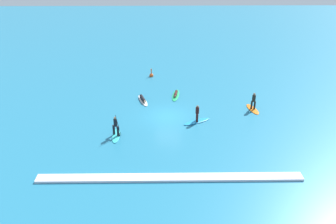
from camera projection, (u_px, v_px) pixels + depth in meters
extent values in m
plane|color=teal|center=(168.00, 116.00, 35.29)|extent=(120.00, 120.00, 0.00)
ellipsoid|color=#1E8CD1|center=(197.00, 121.00, 34.27)|extent=(2.91, 2.04, 0.11)
cylinder|color=#381414|center=(197.00, 116.00, 34.23)|extent=(0.28, 0.28, 0.82)
cylinder|color=#381414|center=(197.00, 118.00, 33.89)|extent=(0.28, 0.28, 0.82)
cylinder|color=#381414|center=(197.00, 110.00, 33.73)|extent=(0.46, 0.46, 0.62)
sphere|color=brown|center=(198.00, 106.00, 33.54)|extent=(0.29, 0.29, 0.21)
ellipsoid|color=orange|center=(253.00, 109.00, 36.67)|extent=(1.28, 2.61, 0.08)
cylinder|color=black|center=(255.00, 105.00, 36.42)|extent=(0.23, 0.23, 0.86)
cylinder|color=black|center=(252.00, 105.00, 36.51)|extent=(0.23, 0.23, 0.86)
cylinder|color=black|center=(254.00, 98.00, 36.12)|extent=(0.42, 0.42, 0.67)
sphere|color=brown|center=(254.00, 94.00, 35.91)|extent=(0.29, 0.29, 0.24)
ellipsoid|color=#33C6CC|center=(116.00, 135.00, 31.94)|extent=(0.72, 2.68, 0.10)
cylinder|color=black|center=(114.00, 130.00, 31.82)|extent=(0.21, 0.21, 0.90)
cylinder|color=black|center=(118.00, 131.00, 31.61)|extent=(0.21, 0.21, 0.90)
cylinder|color=black|center=(115.00, 123.00, 31.35)|extent=(0.31, 0.31, 0.69)
sphere|color=#A37556|center=(115.00, 118.00, 31.15)|extent=(0.23, 0.23, 0.22)
cylinder|color=black|center=(118.00, 125.00, 31.32)|extent=(0.43, 0.05, 2.06)
cube|color=black|center=(119.00, 135.00, 31.76)|extent=(0.20, 0.06, 0.32)
ellipsoid|color=#23B266|center=(176.00, 95.00, 39.80)|extent=(1.19, 3.28, 0.09)
cylinder|color=#381414|center=(176.00, 94.00, 39.76)|extent=(0.49, 1.39, 0.29)
sphere|color=brown|center=(175.00, 96.00, 39.04)|extent=(0.25, 0.25, 0.22)
ellipsoid|color=white|center=(143.00, 100.00, 38.56)|extent=(1.52, 3.08, 0.10)
cylinder|color=black|center=(143.00, 98.00, 38.51)|extent=(0.78, 1.56, 0.33)
sphere|color=tan|center=(145.00, 102.00, 37.75)|extent=(0.29, 0.29, 0.23)
sphere|color=#E55119|center=(151.00, 75.00, 45.07)|extent=(0.51, 0.51, 0.51)
cylinder|color=#E55119|center=(151.00, 73.00, 44.89)|extent=(0.12, 0.12, 1.04)
cube|color=white|center=(170.00, 178.00, 26.34)|extent=(19.77, 0.90, 0.18)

